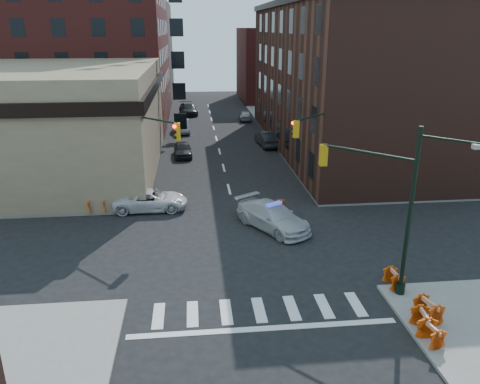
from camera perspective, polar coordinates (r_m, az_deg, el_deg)
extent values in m
plane|color=black|center=(27.64, 0.35, -6.41)|extent=(140.00, 140.00, 0.00)
cube|color=gray|center=(62.11, -25.01, 6.49)|extent=(34.00, 54.50, 0.15)
cube|color=gray|center=(64.10, 18.03, 7.71)|extent=(34.00, 54.50, 0.15)
cube|color=#8E7E5D|center=(44.28, -24.87, 7.83)|extent=(22.00, 22.00, 9.00)
cube|color=maroon|center=(66.62, -20.70, 18.21)|extent=(25.00, 25.00, 24.00)
cube|color=#47261C|center=(50.04, 12.77, 13.17)|extent=(14.00, 34.00, 14.00)
cube|color=brown|center=(87.83, -15.22, 16.13)|extent=(20.00, 18.00, 16.00)
cube|color=maroon|center=(84.62, 5.69, 15.23)|extent=(16.00, 16.00, 12.00)
cylinder|color=black|center=(22.20, 19.99, -2.63)|extent=(0.20, 0.20, 8.00)
cylinder|color=black|center=(23.79, 18.94, -11.04)|extent=(0.44, 0.44, 0.50)
cylinder|color=black|center=(22.20, 15.28, 4.67)|extent=(3.27, 3.27, 0.12)
cube|color=#BF8C0C|center=(23.28, 10.14, 4.46)|extent=(0.35, 0.35, 1.05)
sphere|color=#FF0C05|center=(23.39, 10.45, 5.39)|extent=(0.22, 0.22, 0.22)
sphere|color=black|center=(23.47, 10.41, 4.61)|extent=(0.22, 0.22, 0.22)
sphere|color=black|center=(23.55, 10.36, 3.83)|extent=(0.22, 0.22, 0.22)
cylinder|color=black|center=(20.86, 24.21, 5.84)|extent=(1.91, 1.91, 0.10)
cylinder|color=black|center=(32.27, -13.02, 4.76)|extent=(0.20, 0.20, 8.00)
cylinder|color=black|center=(33.39, -12.54, -1.47)|extent=(0.44, 0.44, 0.50)
cylinder|color=black|center=(30.03, -10.68, 8.74)|extent=(3.27, 3.27, 0.12)
cube|color=#BF8C0C|center=(28.48, -7.64, 7.31)|extent=(0.35, 0.35, 1.05)
sphere|color=#FF0C05|center=(28.26, -8.00, 7.92)|extent=(0.22, 0.22, 0.22)
sphere|color=black|center=(28.33, -7.97, 7.27)|extent=(0.22, 0.22, 0.22)
sphere|color=black|center=(28.40, -7.93, 6.62)|extent=(0.22, 0.22, 0.22)
cylinder|color=black|center=(33.41, 10.88, 5.40)|extent=(0.20, 0.20, 8.00)
cylinder|color=black|center=(34.49, 10.49, -0.65)|extent=(0.44, 0.44, 0.50)
cylinder|color=black|center=(30.96, 9.15, 9.15)|extent=(3.27, 3.27, 0.12)
cube|color=#BF8C0C|center=(29.16, 6.84, 7.63)|extent=(0.35, 0.35, 1.05)
sphere|color=#FF0C05|center=(29.21, 6.50, 8.36)|extent=(0.22, 0.22, 0.22)
sphere|color=black|center=(29.28, 6.47, 7.72)|extent=(0.22, 0.22, 0.22)
sphere|color=black|center=(29.34, 6.45, 7.09)|extent=(0.22, 0.22, 0.22)
cylinder|color=black|center=(52.82, 5.42, 7.76)|extent=(0.24, 0.24, 2.60)
sphere|color=#8D5B14|center=(52.45, 5.49, 9.96)|extent=(3.00, 3.00, 3.00)
cylinder|color=black|center=(60.55, 3.95, 9.29)|extent=(0.24, 0.24, 2.60)
sphere|color=#8D5B14|center=(60.22, 3.99, 11.21)|extent=(3.00, 3.00, 3.00)
imported|color=#BDBDC1|center=(29.53, 4.03, -3.00)|extent=(4.85, 5.89, 1.61)
imported|color=silver|center=(33.08, -10.88, -0.98)|extent=(5.16, 2.43, 1.43)
imported|color=black|center=(46.48, -7.00, 5.16)|extent=(1.93, 4.27, 1.42)
imported|color=#9A9DA2|center=(57.59, -7.02, 7.97)|extent=(1.93, 4.68, 1.51)
imported|color=black|center=(69.68, -6.34, 10.02)|extent=(3.00, 5.81, 1.61)
imported|color=black|center=(50.44, 3.34, 6.52)|extent=(2.18, 5.10, 1.64)
imported|color=gray|center=(64.81, 0.62, 9.31)|extent=(1.75, 3.99, 1.34)
imported|color=black|center=(32.93, -12.84, -0.74)|extent=(0.60, 0.39, 1.63)
imported|color=black|center=(35.74, -20.42, 0.04)|extent=(0.79, 0.64, 1.56)
imported|color=#202931|center=(33.40, -17.51, -0.96)|extent=(0.99, 0.75, 1.56)
cylinder|color=red|center=(31.86, 4.93, -1.86)|extent=(0.74, 0.74, 1.03)
cylinder|color=#D04709|center=(32.59, -10.41, -1.76)|extent=(0.64, 0.64, 0.89)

